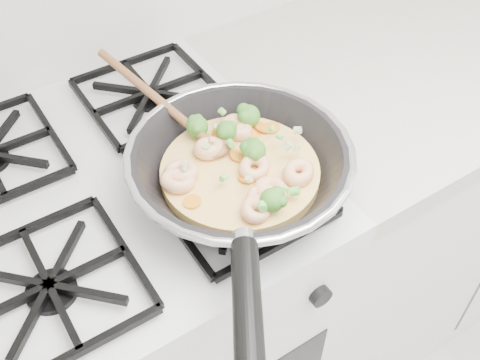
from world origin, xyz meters
TOP-DOWN VIEW (x-y plane):
  - stove at (0.00, 1.70)m, footprint 0.60×0.60m
  - counter_right at (0.80, 1.70)m, footprint 1.00×0.60m
  - skillet at (0.16, 1.56)m, footprint 0.36×0.61m

SIDE VIEW (x-z plane):
  - counter_right at x=0.80m, z-range 0.00..0.90m
  - stove at x=0.00m, z-range 0.00..0.92m
  - skillet at x=0.16m, z-range 0.91..1.01m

